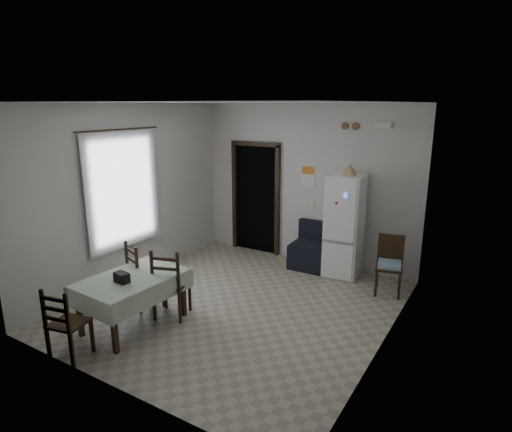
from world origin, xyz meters
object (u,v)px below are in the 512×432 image
at_px(navy_seat, 311,246).
at_px(dining_table, 134,301).
at_px(corner_chair, 389,266).
at_px(dining_chair_far_right, 171,282).
at_px(dining_chair_near_head, 68,322).
at_px(dining_chair_far_left, 145,274).
at_px(fridge, 345,226).

xyz_separation_m(navy_seat, dining_table, (-1.15, -3.14, -0.06)).
bearing_deg(dining_table, navy_seat, 73.32).
relative_size(corner_chair, dining_table, 0.69).
height_order(dining_table, dining_chair_far_right, dining_chair_far_right).
height_order(navy_seat, corner_chair, corner_chair).
bearing_deg(corner_chair, dining_chair_near_head, -138.89).
bearing_deg(corner_chair, dining_chair_far_right, -148.74).
xyz_separation_m(corner_chair, dining_table, (-2.64, -2.75, -0.11)).
distance_m(navy_seat, dining_chair_far_right, 2.82).
relative_size(corner_chair, dining_chair_far_left, 0.93).
xyz_separation_m(navy_seat, dining_chair_far_right, (-0.90, -2.67, 0.09)).
distance_m(dining_table, dining_chair_near_head, 0.93).
relative_size(navy_seat, dining_table, 0.61).
bearing_deg(dining_table, dining_chair_near_head, -90.84).
bearing_deg(fridge, navy_seat, 176.24).
height_order(dining_chair_far_left, dining_chair_far_right, dining_chair_far_right).
bearing_deg(dining_chair_near_head, dining_chair_far_left, -93.20).
bearing_deg(dining_chair_far_right, dining_chair_near_head, 58.09).
xyz_separation_m(fridge, dining_chair_far_right, (-1.50, -2.67, -0.37)).
height_order(corner_chair, dining_chair_far_right, dining_chair_far_right).
xyz_separation_m(fridge, corner_chair, (0.88, -0.39, -0.42)).
xyz_separation_m(fridge, navy_seat, (-0.60, 0.00, -0.47)).
bearing_deg(dining_chair_near_head, navy_seat, -118.59).
distance_m(corner_chair, dining_chair_near_head, 4.56).
distance_m(fridge, dining_chair_near_head, 4.47).
bearing_deg(dining_table, dining_chair_far_right, 65.31).
height_order(fridge, dining_chair_far_left, fridge).
relative_size(fridge, dining_chair_far_left, 1.78).
relative_size(navy_seat, dining_chair_near_head, 0.91).
distance_m(fridge, dining_table, 3.64).
distance_m(corner_chair, dining_chair_far_right, 3.30).
relative_size(fridge, navy_seat, 2.14).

